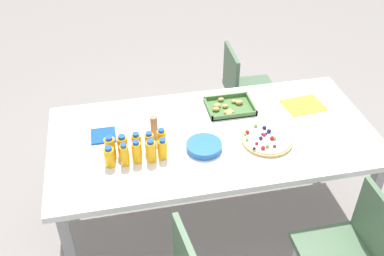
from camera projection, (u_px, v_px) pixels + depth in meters
ground_plane at (210, 215)px, 3.21m from camera, size 12.00×12.00×0.00m
party_table at (213, 142)px, 2.79m from camera, size 2.01×0.98×0.75m
chair_near_right at (351, 249)px, 2.37m from camera, size 0.40×0.40×0.83m
chair_far_right at (244, 86)px, 3.66m from camera, size 0.41×0.41×0.83m
juice_bottle_0 at (110, 157)px, 2.49m from camera, size 0.06×0.06×0.13m
juice_bottle_1 at (125, 155)px, 2.50m from camera, size 0.05×0.05×0.15m
juice_bottle_2 at (137, 152)px, 2.51m from camera, size 0.05×0.05×0.15m
juice_bottle_3 at (151, 151)px, 2.52m from camera, size 0.06×0.06×0.15m
juice_bottle_4 at (163, 149)px, 2.54m from camera, size 0.05×0.05×0.14m
juice_bottle_5 at (110, 148)px, 2.54m from camera, size 0.06×0.06×0.15m
juice_bottle_6 at (123, 146)px, 2.56m from camera, size 0.06×0.06×0.14m
juice_bottle_7 at (137, 144)px, 2.57m from camera, size 0.06×0.06×0.15m
juice_bottle_8 at (149, 143)px, 2.59m from camera, size 0.05×0.05×0.14m
juice_bottle_9 at (162, 140)px, 2.60m from camera, size 0.05×0.05×0.15m
fruit_pizza at (267, 140)px, 2.69m from camera, size 0.31×0.31×0.05m
snack_tray at (229, 107)px, 2.97m from camera, size 0.31×0.24×0.04m
plate_stack at (204, 146)px, 2.63m from camera, size 0.21×0.21×0.04m
napkin_stack at (103, 136)px, 2.74m from camera, size 0.15×0.15×0.01m
cardboard_tube at (154, 128)px, 2.67m from camera, size 0.04×0.04×0.16m
paper_folder at (303, 105)px, 3.00m from camera, size 0.28×0.23×0.01m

